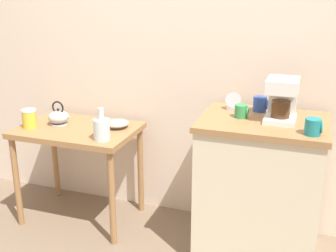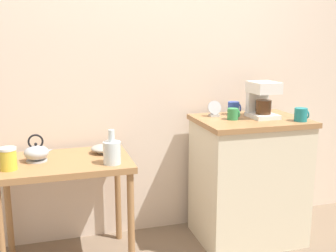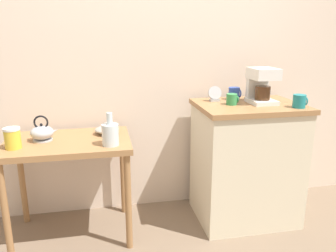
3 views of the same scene
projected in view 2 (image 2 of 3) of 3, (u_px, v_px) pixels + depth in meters
ground_plane at (167, 246)px, 2.96m from camera, size 8.00×8.00×0.00m
back_wall at (166, 50)px, 3.04m from camera, size 4.40×0.10×2.80m
wooden_table at (65, 175)px, 2.61m from camera, size 0.84×0.57×0.72m
kitchen_counter at (248, 179)px, 3.00m from camera, size 0.77×0.59×0.93m
bowl_stoneware at (104, 148)px, 2.75m from camera, size 0.17×0.17×0.06m
teakettle at (37, 153)px, 2.55m from camera, size 0.19×0.15×0.18m
glass_carafe_vase at (112, 152)px, 2.50m from camera, size 0.11×0.11×0.22m
canister_enamel at (8, 159)px, 2.39m from camera, size 0.10×0.10×0.13m
coffee_maker at (262, 98)px, 2.92m from camera, size 0.18×0.22×0.26m
mug_tall_green at (233, 114)px, 2.85m from camera, size 0.08×0.08×0.08m
mug_blue at (234, 108)px, 3.04m from camera, size 0.09×0.09×0.10m
mug_dark_teal at (301, 115)px, 2.80m from camera, size 0.10×0.09×0.09m
table_clock at (214, 109)px, 2.97m from camera, size 0.10×0.05×0.12m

